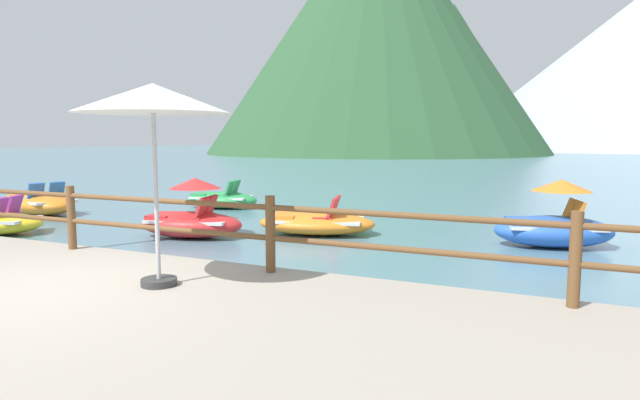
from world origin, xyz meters
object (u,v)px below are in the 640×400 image
at_px(beach_umbrella, 153,101).
at_px(pedal_boat_7, 222,199).
at_px(pedal_boat_6, 191,218).
at_px(pedal_boat_4, 41,203).
at_px(pedal_boat_0, 554,224).
at_px(pedal_boat_1, 316,223).

height_order(beach_umbrella, pedal_boat_7, beach_umbrella).
bearing_deg(pedal_boat_7, pedal_boat_6, -62.66).
height_order(pedal_boat_4, pedal_boat_6, pedal_boat_6).
distance_m(beach_umbrella, pedal_boat_0, 7.78).
xyz_separation_m(beach_umbrella, pedal_boat_7, (-5.13, 8.61, -2.19)).
distance_m(beach_umbrella, pedal_boat_4, 10.62).
height_order(beach_umbrella, pedal_boat_6, beach_umbrella).
relative_size(beach_umbrella, pedal_boat_1, 0.81).
bearing_deg(pedal_boat_6, pedal_boat_7, 117.34).
bearing_deg(pedal_boat_1, pedal_boat_0, 7.42).
distance_m(pedal_boat_4, pedal_boat_7, 4.85).
height_order(pedal_boat_0, pedal_boat_1, pedal_boat_0).
distance_m(pedal_boat_1, pedal_boat_4, 8.09).
xyz_separation_m(pedal_boat_1, pedal_boat_4, (-8.09, -0.31, 0.06)).
relative_size(pedal_boat_4, pedal_boat_6, 1.19).
xyz_separation_m(beach_umbrella, pedal_boat_1, (-0.75, 5.79, -2.20)).
relative_size(pedal_boat_1, pedal_boat_6, 1.16).
bearing_deg(pedal_boat_1, pedal_boat_6, -146.78).
height_order(pedal_boat_0, pedal_boat_6, pedal_boat_0).
bearing_deg(pedal_boat_6, pedal_boat_4, 169.26).
bearing_deg(pedal_boat_4, pedal_boat_0, 4.14).
relative_size(pedal_boat_6, pedal_boat_7, 1.03).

